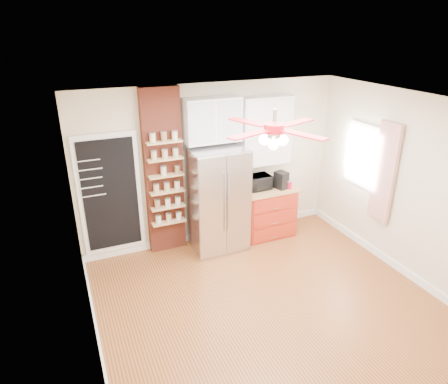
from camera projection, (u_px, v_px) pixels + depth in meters
name	position (u px, v px, depth m)	size (l,w,h in m)	color
floor	(266.00, 300.00, 5.54)	(4.50, 4.50, 0.00)	#995927
ceiling	(275.00, 105.00, 4.49)	(4.50, 4.50, 0.00)	white
wall_back	(212.00, 165.00, 6.71)	(4.50, 0.02, 2.70)	beige
wall_front	(388.00, 309.00, 3.32)	(4.50, 0.02, 2.70)	beige
wall_left	(83.00, 249.00, 4.20)	(0.02, 4.00, 2.70)	beige
wall_right	(405.00, 186.00, 5.83)	(0.02, 4.00, 2.70)	beige
chalkboard	(110.00, 195.00, 6.16)	(0.95, 0.05, 1.95)	white
brick_pillar	(164.00, 173.00, 6.33)	(0.60, 0.16, 2.70)	brown
fridge	(217.00, 199.00, 6.56)	(0.90, 0.70, 1.75)	silver
upper_glass_cabinet	(212.00, 120.00, 6.23)	(0.90, 0.35, 0.70)	white
red_cabinet	(267.00, 211.00, 7.12)	(0.94, 0.64, 0.90)	#AC2B17
upper_shelf_unit	(265.00, 131.00, 6.71)	(0.90, 0.30, 1.15)	white
window	(363.00, 156.00, 6.51)	(0.04, 0.75, 1.05)	white
curtain	(385.00, 173.00, 6.06)	(0.06, 0.40, 1.55)	#B32817
ceiling_fan	(274.00, 129.00, 4.59)	(1.40, 1.40, 0.44)	silver
toaster_oven	(257.00, 182.00, 6.85)	(0.45, 0.30, 0.25)	black
coffee_maker	(281.00, 180.00, 6.87)	(0.18, 0.21, 0.30)	black
canister_left	(289.00, 185.00, 6.89)	(0.09, 0.09, 0.13)	red
canister_right	(285.00, 180.00, 7.09)	(0.10, 0.10, 0.15)	#A22D09
pantry_jar_oats	(163.00, 171.00, 6.14)	(0.09, 0.09, 0.14)	beige
pantry_jar_beans	(177.00, 170.00, 6.23)	(0.08, 0.08, 0.12)	olive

